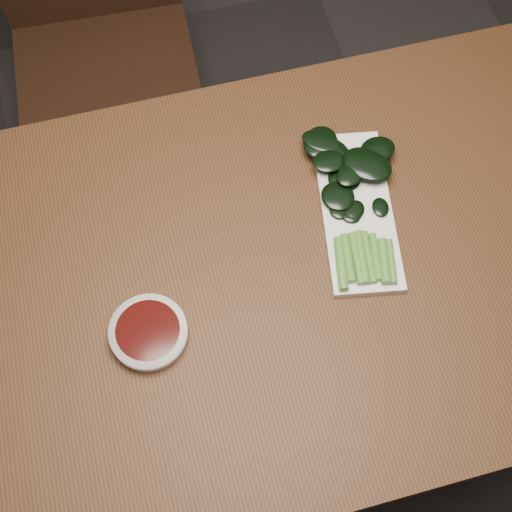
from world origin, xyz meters
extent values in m
plane|color=#2B2828|center=(0.00, 0.00, 0.00)|extent=(6.00, 6.00, 0.00)
cube|color=#452813|center=(0.00, 0.00, 0.73)|extent=(1.40, 0.80, 0.04)
cylinder|color=#452813|center=(0.64, 0.34, 0.35)|extent=(0.05, 0.05, 0.71)
cube|color=black|center=(-0.20, 0.75, 0.43)|extent=(0.46, 0.46, 0.04)
cylinder|color=black|center=(-0.40, 0.57, 0.21)|extent=(0.04, 0.04, 0.41)
cylinder|color=black|center=(-0.02, 0.55, 0.21)|extent=(0.04, 0.04, 0.41)
cylinder|color=black|center=(-0.38, 0.95, 0.21)|extent=(0.04, 0.04, 0.41)
cylinder|color=black|center=(0.00, 0.93, 0.21)|extent=(0.04, 0.04, 0.41)
cylinder|color=silver|center=(-0.21, -0.06, 0.76)|extent=(0.12, 0.12, 0.03)
cylinder|color=#3D0905|center=(-0.21, -0.06, 0.78)|extent=(0.10, 0.10, 0.00)
cube|color=silver|center=(0.18, 0.07, 0.76)|extent=(0.17, 0.33, 0.01)
cylinder|color=#528D30|center=(0.12, -0.03, 0.77)|extent=(0.03, 0.10, 0.02)
cylinder|color=#528D30|center=(0.14, -0.02, 0.77)|extent=(0.03, 0.09, 0.02)
cylinder|color=#528D30|center=(0.15, -0.03, 0.77)|extent=(0.03, 0.09, 0.01)
cylinder|color=#528D30|center=(0.16, -0.03, 0.77)|extent=(0.03, 0.10, 0.02)
cylinder|color=#528D30|center=(0.17, -0.03, 0.77)|extent=(0.03, 0.09, 0.01)
cylinder|color=#528D30|center=(0.18, -0.03, 0.77)|extent=(0.03, 0.09, 0.01)
cylinder|color=#528D30|center=(0.19, -0.04, 0.77)|extent=(0.03, 0.08, 0.02)
cylinder|color=#528D30|center=(0.20, -0.05, 0.77)|extent=(0.03, 0.08, 0.01)
ellipsoid|color=black|center=(0.16, 0.21, 0.78)|extent=(0.09, 0.09, 0.01)
ellipsoid|color=black|center=(0.17, 0.13, 0.77)|extent=(0.06, 0.06, 0.01)
ellipsoid|color=black|center=(0.17, 0.17, 0.77)|extent=(0.09, 0.08, 0.01)
ellipsoid|color=black|center=(0.16, 0.20, 0.78)|extent=(0.08, 0.08, 0.01)
ellipsoid|color=black|center=(0.19, 0.12, 0.78)|extent=(0.07, 0.07, 0.01)
ellipsoid|color=black|center=(0.19, 0.12, 0.77)|extent=(0.04, 0.04, 0.01)
ellipsoid|color=black|center=(0.22, 0.14, 0.79)|extent=(0.11, 0.11, 0.01)
ellipsoid|color=black|center=(0.16, 0.16, 0.78)|extent=(0.06, 0.05, 0.01)
ellipsoid|color=black|center=(0.18, 0.18, 0.78)|extent=(0.08, 0.08, 0.02)
ellipsoid|color=black|center=(0.21, 0.15, 0.78)|extent=(0.05, 0.06, 0.01)
ellipsoid|color=black|center=(0.16, 0.09, 0.77)|extent=(0.07, 0.08, 0.01)
ellipsoid|color=black|center=(0.25, 0.16, 0.78)|extent=(0.07, 0.06, 0.01)
ellipsoid|color=black|center=(0.17, 0.17, 0.77)|extent=(0.08, 0.06, 0.01)
ellipsoid|color=black|center=(0.22, 0.06, 0.77)|extent=(0.03, 0.04, 0.01)
ellipsoid|color=black|center=(0.18, 0.06, 0.77)|extent=(0.05, 0.05, 0.01)
ellipsoid|color=black|center=(0.17, 0.05, 0.77)|extent=(0.04, 0.04, 0.01)
ellipsoid|color=black|center=(0.15, 0.07, 0.77)|extent=(0.04, 0.04, 0.01)
camera|label=1|loc=(-0.14, -0.48, 1.83)|focal=50.00mm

